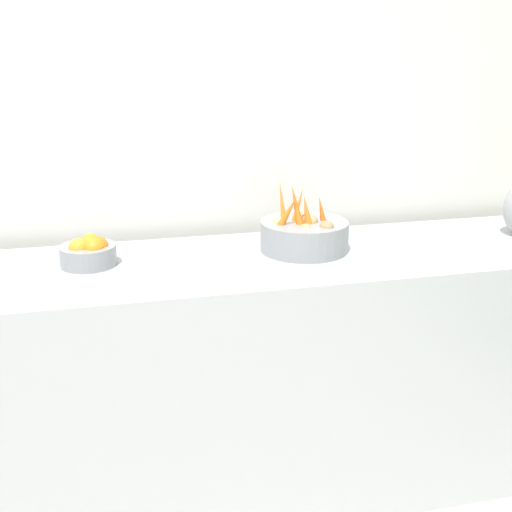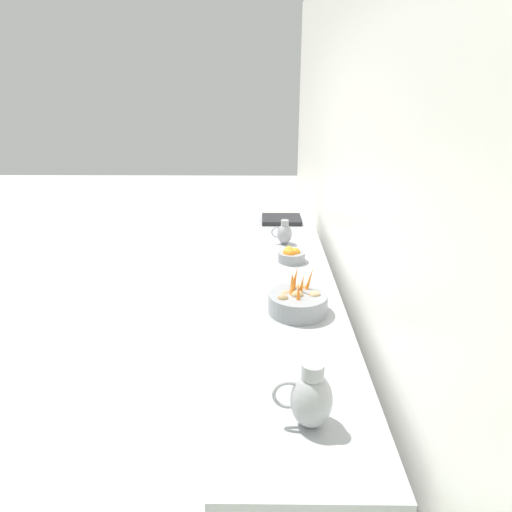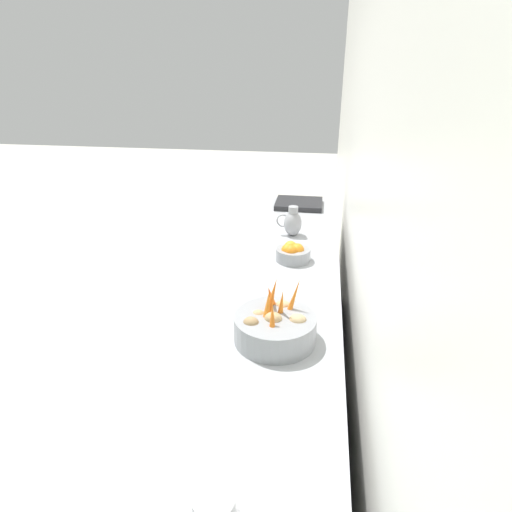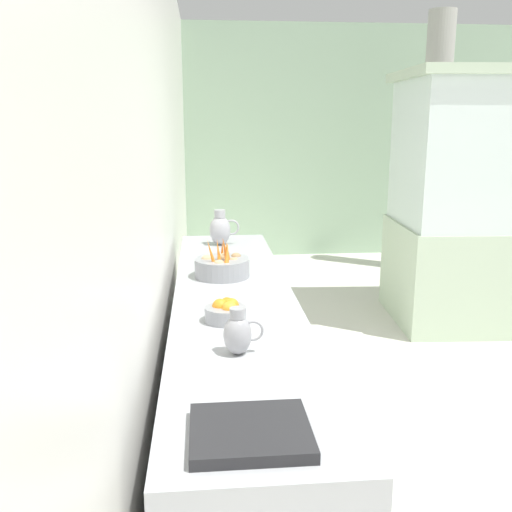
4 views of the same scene
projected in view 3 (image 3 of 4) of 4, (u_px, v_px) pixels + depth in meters
ground_plane at (44, 379)px, 2.86m from camera, size 16.09×16.09×0.00m
tile_wall_left at (400, 212)px, 1.27m from camera, size 0.10×9.08×3.00m
prep_counter at (272, 373)px, 2.20m from camera, size 0.62×3.15×0.92m
vegetable_colander at (275, 326)px, 1.65m from camera, size 0.31×0.31×0.24m
orange_bowl at (293, 253)px, 2.33m from camera, size 0.19×0.19×0.10m
metal_pitcher_short at (292, 222)px, 2.65m from camera, size 0.16×0.11×0.18m
counter_sink_basin at (299, 204)px, 3.22m from camera, size 0.34×0.30×0.04m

